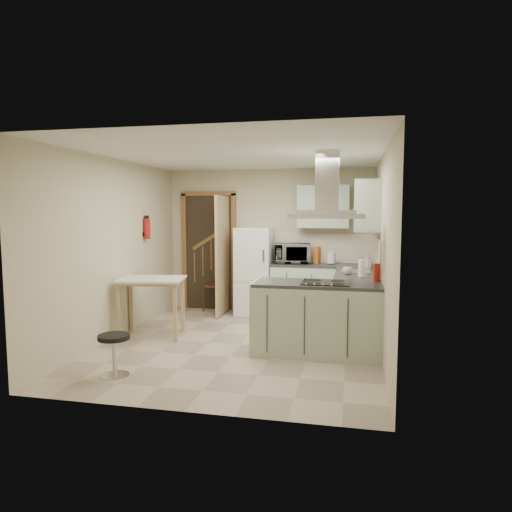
% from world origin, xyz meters
% --- Properties ---
extents(floor, '(4.20, 4.20, 0.00)m').
position_xyz_m(floor, '(0.00, 0.00, 0.00)').
color(floor, tan).
rests_on(floor, ground).
extents(ceiling, '(4.20, 4.20, 0.00)m').
position_xyz_m(ceiling, '(0.00, 0.00, 2.50)').
color(ceiling, silver).
rests_on(ceiling, back_wall).
extents(back_wall, '(3.60, 0.00, 3.60)m').
position_xyz_m(back_wall, '(0.00, 2.10, 1.25)').
color(back_wall, '#BEB793').
rests_on(back_wall, floor).
extents(left_wall, '(0.00, 4.20, 4.20)m').
position_xyz_m(left_wall, '(-1.80, 0.00, 1.25)').
color(left_wall, '#BEB793').
rests_on(left_wall, floor).
extents(right_wall, '(0.00, 4.20, 4.20)m').
position_xyz_m(right_wall, '(1.80, 0.00, 1.25)').
color(right_wall, '#BEB793').
rests_on(right_wall, floor).
extents(doorway, '(1.10, 0.12, 2.10)m').
position_xyz_m(doorway, '(-1.10, 2.07, 1.05)').
color(doorway, brown).
rests_on(doorway, floor).
extents(fridge, '(0.60, 0.60, 1.50)m').
position_xyz_m(fridge, '(-0.20, 1.80, 0.75)').
color(fridge, white).
rests_on(fridge, floor).
extents(counter_back, '(1.08, 0.60, 0.90)m').
position_xyz_m(counter_back, '(0.66, 1.80, 0.45)').
color(counter_back, '#9EB2A0').
rests_on(counter_back, floor).
extents(counter_right, '(0.60, 1.95, 0.90)m').
position_xyz_m(counter_right, '(1.50, 1.12, 0.45)').
color(counter_right, '#9EB2A0').
rests_on(counter_right, floor).
extents(splashback, '(1.68, 0.02, 0.50)m').
position_xyz_m(splashback, '(0.96, 2.09, 1.15)').
color(splashback, beige).
rests_on(splashback, counter_back).
extents(wall_cabinet_back, '(0.85, 0.35, 0.70)m').
position_xyz_m(wall_cabinet_back, '(0.95, 1.93, 1.85)').
color(wall_cabinet_back, '#9EB2A0').
rests_on(wall_cabinet_back, back_wall).
extents(wall_cabinet_right, '(0.35, 0.90, 0.70)m').
position_xyz_m(wall_cabinet_right, '(1.62, 0.85, 1.85)').
color(wall_cabinet_right, '#9EB2A0').
rests_on(wall_cabinet_right, right_wall).
extents(peninsula, '(1.55, 0.65, 0.90)m').
position_xyz_m(peninsula, '(1.02, -0.18, 0.45)').
color(peninsula, '#9EB2A0').
rests_on(peninsula, floor).
extents(hob, '(0.58, 0.50, 0.01)m').
position_xyz_m(hob, '(1.12, -0.18, 0.91)').
color(hob, black).
rests_on(hob, peninsula).
extents(extractor_hood, '(0.90, 0.55, 0.10)m').
position_xyz_m(extractor_hood, '(1.12, -0.18, 1.72)').
color(extractor_hood, silver).
rests_on(extractor_hood, ceiling).
extents(sink, '(0.45, 0.40, 0.01)m').
position_xyz_m(sink, '(1.50, 0.95, 0.91)').
color(sink, silver).
rests_on(sink, counter_right).
extents(fire_extinguisher, '(0.10, 0.10, 0.32)m').
position_xyz_m(fire_extinguisher, '(-1.74, 0.90, 1.50)').
color(fire_extinguisher, '#B2140F').
rests_on(fire_extinguisher, left_wall).
extents(drop_leaf_table, '(1.00, 0.82, 0.84)m').
position_xyz_m(drop_leaf_table, '(-1.33, 0.14, 0.42)').
color(drop_leaf_table, tan).
rests_on(drop_leaf_table, floor).
extents(bentwood_chair, '(0.52, 0.52, 0.93)m').
position_xyz_m(bentwood_chair, '(-0.93, 1.92, 0.46)').
color(bentwood_chair, '#4C3119').
rests_on(bentwood_chair, floor).
extents(stool, '(0.44, 0.44, 0.46)m').
position_xyz_m(stool, '(-1.06, -1.41, 0.23)').
color(stool, black).
rests_on(stool, floor).
extents(microwave, '(0.65, 0.48, 0.33)m').
position_xyz_m(microwave, '(0.45, 1.87, 1.06)').
color(microwave, black).
rests_on(microwave, counter_back).
extents(kettle, '(0.16, 0.16, 0.22)m').
position_xyz_m(kettle, '(1.10, 1.81, 1.01)').
color(kettle, silver).
rests_on(kettle, counter_back).
extents(cereal_box, '(0.11, 0.19, 0.27)m').
position_xyz_m(cereal_box, '(0.85, 1.96, 1.04)').
color(cereal_box, orange).
rests_on(cereal_box, counter_back).
extents(soap_bottle, '(0.12, 0.12, 0.21)m').
position_xyz_m(soap_bottle, '(1.69, 1.46, 1.01)').
color(soap_bottle, '#B7B6C3').
rests_on(soap_bottle, counter_right).
extents(paper_towel, '(0.10, 0.10, 0.24)m').
position_xyz_m(paper_towel, '(1.57, 0.43, 1.02)').
color(paper_towel, white).
rests_on(paper_towel, counter_right).
extents(cup, '(0.15, 0.15, 0.10)m').
position_xyz_m(cup, '(1.38, 0.63, 0.95)').
color(cup, silver).
rests_on(cup, counter_right).
extents(red_bottle, '(0.09, 0.09, 0.23)m').
position_xyz_m(red_bottle, '(1.74, 0.06, 1.01)').
color(red_bottle, '#A81D0E').
rests_on(red_bottle, peninsula).
extents(book, '(0.23, 0.26, 0.10)m').
position_xyz_m(book, '(-1.27, 0.17, 0.88)').
color(book, '#A93845').
rests_on(book, drop_leaf_table).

